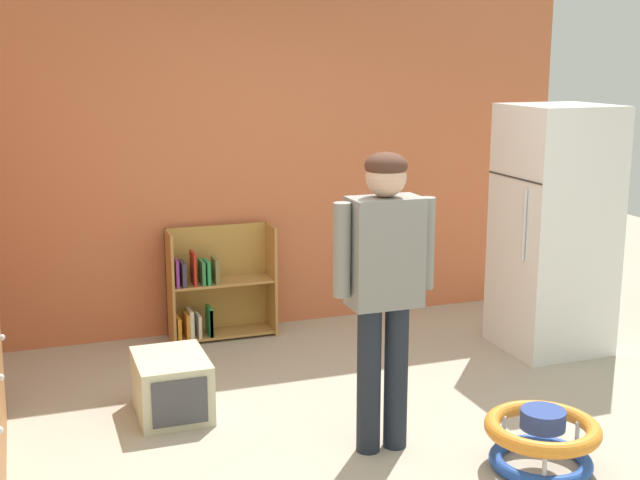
# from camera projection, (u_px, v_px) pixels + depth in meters

# --- Properties ---
(ground_plane) EXTENTS (12.00, 12.00, 0.00)m
(ground_plane) POSITION_uv_depth(u_px,v_px,m) (372.00, 448.00, 4.67)
(ground_plane) COLOR #AEA38E
(ground_plane) RESTS_ON ground
(back_wall) EXTENTS (5.20, 0.06, 2.70)m
(back_wall) POSITION_uv_depth(u_px,v_px,m) (256.00, 157.00, 6.52)
(back_wall) COLOR #C96940
(back_wall) RESTS_ON ground
(refrigerator) EXTENTS (0.73, 0.68, 1.78)m
(refrigerator) POSITION_uv_depth(u_px,v_px,m) (554.00, 229.00, 6.10)
(refrigerator) COLOR white
(refrigerator) RESTS_ON ground
(bookshelf) EXTENTS (0.80, 0.28, 0.85)m
(bookshelf) POSITION_uv_depth(u_px,v_px,m) (214.00, 290.00, 6.44)
(bookshelf) COLOR #B58041
(bookshelf) RESTS_ON ground
(standing_person) EXTENTS (0.57, 0.22, 1.64)m
(standing_person) POSITION_uv_depth(u_px,v_px,m) (384.00, 274.00, 4.45)
(standing_person) COLOR #1F252F
(standing_person) RESTS_ON ground
(baby_walker) EXTENTS (0.60, 0.60, 0.32)m
(baby_walker) POSITION_uv_depth(u_px,v_px,m) (542.00, 439.00, 4.42)
(baby_walker) COLOR #224DB2
(baby_walker) RESTS_ON ground
(pet_carrier) EXTENTS (0.42, 0.55, 0.36)m
(pet_carrier) POSITION_uv_depth(u_px,v_px,m) (172.00, 385.00, 5.08)
(pet_carrier) COLOR beige
(pet_carrier) RESTS_ON ground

